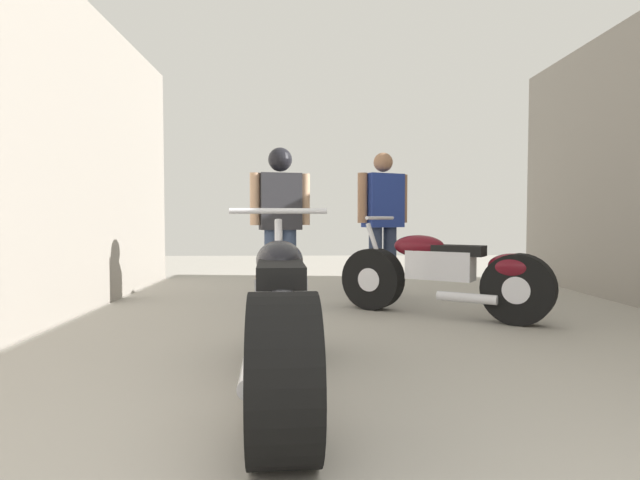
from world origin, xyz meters
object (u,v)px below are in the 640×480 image
mechanic_in_blue (383,215)px  motorcycle_black_naked (444,275)px  motorcycle_maroon_cruiser (280,320)px  mechanic_with_helmet (280,210)px

mechanic_in_blue → motorcycle_black_naked: bearing=-73.0°
motorcycle_maroon_cruiser → mechanic_with_helmet: mechanic_with_helmet is taller
motorcycle_black_naked → mechanic_in_blue: 1.39m
motorcycle_black_naked → mechanic_with_helmet: 1.83m
motorcycle_maroon_cruiser → motorcycle_black_naked: motorcycle_maroon_cruiser is taller
motorcycle_black_naked → mechanic_in_blue: mechanic_in_blue is taller
mechanic_with_helmet → mechanic_in_blue: bearing=19.5°
mechanic_with_helmet → motorcycle_maroon_cruiser: bearing=-87.3°
motorcycle_maroon_cruiser → mechanic_with_helmet: (-0.13, 2.84, 0.59)m
mechanic_in_blue → mechanic_with_helmet: 1.22m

